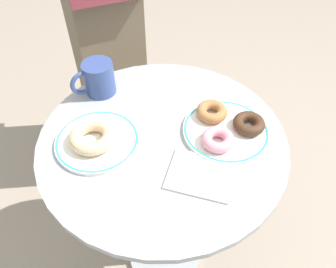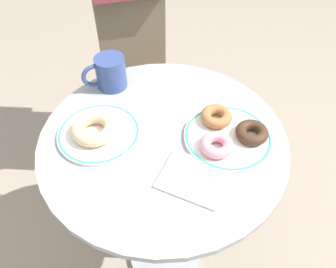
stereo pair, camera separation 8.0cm
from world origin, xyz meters
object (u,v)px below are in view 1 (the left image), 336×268
donut_glazed (92,137)px  donut_chocolate (249,123)px  plate_left (97,140)px  paper_napkin (201,175)px  cafe_table (163,182)px  coffee_mug (98,78)px  donut_cinnamon (212,112)px  plate_right (225,130)px  donut_pink_frosted (218,139)px

donut_glazed → donut_chocolate: size_ratio=1.40×
plate_left → paper_napkin: size_ratio=1.42×
cafe_table → coffee_mug: bearing=129.4°
paper_napkin → coffee_mug: coffee_mug is taller
donut_cinnamon → donut_glazed: bearing=-169.0°
plate_left → donut_chocolate: bearing=-0.0°
plate_right → donut_glazed: donut_glazed is taller
donut_glazed → donut_cinnamon: size_ratio=1.40×
donut_chocolate → donut_glazed: bearing=-179.0°
plate_right → paper_napkin: 0.15m
plate_left → donut_glazed: donut_glazed is taller
donut_pink_frosted → paper_napkin: (-0.05, -0.08, -0.02)m
plate_right → donut_pink_frosted: 0.06m
donut_glazed → coffee_mug: (0.01, 0.20, 0.02)m
plate_left → donut_glazed: bearing=-138.0°
plate_right → donut_glazed: 0.33m
cafe_table → plate_left: 0.26m
plate_right → paper_napkin: (-0.09, -0.13, -0.00)m
cafe_table → donut_chocolate: bearing=0.2°
plate_right → donut_cinnamon: 0.06m
plate_left → coffee_mug: size_ratio=1.72×
plate_right → paper_napkin: plate_right is taller
cafe_table → donut_chocolate: 0.31m
cafe_table → paper_napkin: (0.07, -0.12, 0.20)m
plate_left → plate_right: same height
donut_glazed → paper_napkin: 0.27m
plate_left → coffee_mug: (0.00, 0.19, 0.04)m
donut_chocolate → coffee_mug: (-0.37, 0.19, 0.02)m
plate_right → cafe_table: bearing=-179.0°
cafe_table → donut_cinnamon: size_ratio=8.91×
donut_cinnamon → paper_napkin: (-0.06, -0.18, -0.02)m
plate_right → donut_cinnamon: donut_cinnamon is taller
plate_right → donut_chocolate: bearing=-2.0°
cafe_table → donut_chocolate: size_ratio=8.91×
cafe_table → coffee_mug: 0.35m
donut_glazed → donut_pink_frosted: donut_glazed is taller
plate_right → paper_napkin: bearing=-123.8°
plate_right → plate_left: bearing=-179.7°
plate_left → donut_pink_frosted: (0.29, -0.04, 0.02)m
donut_glazed → donut_chocolate: bearing=1.0°
donut_chocolate → donut_pink_frosted: bearing=-153.1°
plate_right → paper_napkin: size_ratio=1.50×
paper_napkin → donut_cinnamon: bearing=71.6°
plate_right → donut_pink_frosted: bearing=-124.2°
cafe_table → paper_napkin: 0.25m
donut_glazed → paper_napkin: bearing=-26.2°
donut_cinnamon → donut_pink_frosted: bearing=-92.9°
cafe_table → plate_right: (0.16, 0.00, 0.20)m
cafe_table → donut_pink_frosted: size_ratio=8.91×
donut_glazed → donut_pink_frosted: bearing=-7.3°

